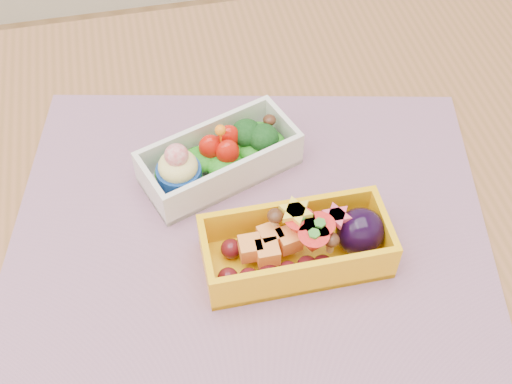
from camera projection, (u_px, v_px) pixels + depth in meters
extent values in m
cube|color=brown|center=(214.00, 247.00, 0.69)|extent=(1.20, 0.80, 0.04)
cylinder|color=brown|center=(468.00, 165.00, 1.26)|extent=(0.06, 0.06, 0.71)
cube|color=#A4718A|center=(250.00, 220.00, 0.69)|extent=(0.56, 0.48, 0.00)
cube|color=silver|center=(220.00, 158.00, 0.71)|extent=(0.19, 0.13, 0.05)
ellipsoid|color=green|center=(220.00, 162.00, 0.71)|extent=(0.17, 0.11, 0.02)
cylinder|color=navy|center=(180.00, 178.00, 0.69)|extent=(0.05, 0.05, 0.03)
sphere|color=red|center=(176.00, 155.00, 0.66)|extent=(0.03, 0.03, 0.03)
ellipsoid|color=#BB1207|center=(210.00, 147.00, 0.70)|extent=(0.03, 0.02, 0.03)
ellipsoid|color=#BB1207|center=(228.00, 152.00, 0.70)|extent=(0.03, 0.02, 0.03)
ellipsoid|color=#BB1207|center=(229.00, 138.00, 0.71)|extent=(0.03, 0.02, 0.03)
sphere|color=orange|center=(220.00, 130.00, 0.68)|extent=(0.01, 0.01, 0.01)
ellipsoid|color=black|center=(246.00, 133.00, 0.71)|extent=(0.03, 0.03, 0.03)
ellipsoid|color=black|center=(263.00, 138.00, 0.71)|extent=(0.03, 0.03, 0.03)
ellipsoid|color=#3F2111|center=(270.00, 120.00, 0.72)|extent=(0.02, 0.02, 0.01)
cube|color=#FDB30C|center=(296.00, 247.00, 0.63)|extent=(0.18, 0.08, 0.05)
ellipsoid|color=#510F15|center=(260.00, 262.00, 0.63)|extent=(0.10, 0.05, 0.02)
cube|color=orange|center=(269.00, 244.00, 0.63)|extent=(0.05, 0.04, 0.02)
cone|color=red|center=(299.00, 227.00, 0.63)|extent=(0.03, 0.03, 0.03)
cone|color=red|center=(319.00, 233.00, 0.62)|extent=(0.03, 0.03, 0.03)
cone|color=red|center=(313.00, 244.00, 0.62)|extent=(0.03, 0.03, 0.03)
cylinder|color=yellow|center=(296.00, 212.00, 0.62)|extent=(0.03, 0.03, 0.01)
cylinder|color=#E53F5B|center=(337.00, 216.00, 0.62)|extent=(0.03, 0.03, 0.01)
ellipsoid|color=#3F2111|center=(275.00, 226.00, 0.63)|extent=(0.02, 0.02, 0.01)
ellipsoid|color=#3F2111|center=(331.00, 245.00, 0.62)|extent=(0.02, 0.02, 0.01)
ellipsoid|color=black|center=(360.00, 232.00, 0.64)|extent=(0.05, 0.05, 0.05)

